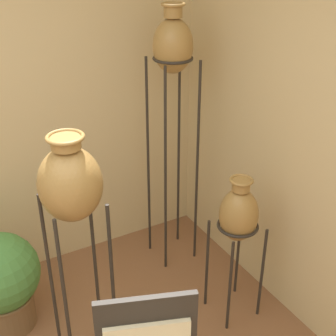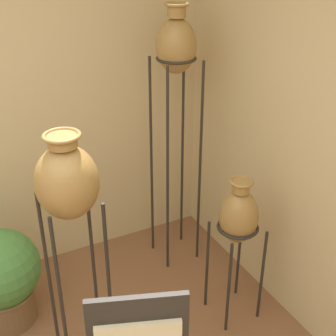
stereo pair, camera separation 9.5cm
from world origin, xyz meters
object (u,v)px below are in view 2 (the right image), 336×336
at_px(vase_stand_medium, 67,186).
at_px(potted_plant, 2,276).
at_px(vase_stand_short, 238,218).
at_px(vase_stand_tall, 176,55).

xyz_separation_m(vase_stand_medium, potted_plant, (-0.35, 0.60, -0.89)).
distance_m(vase_stand_short, potted_plant, 1.59).
distance_m(vase_stand_medium, potted_plant, 1.13).
relative_size(vase_stand_tall, vase_stand_medium, 1.28).
bearing_deg(vase_stand_tall, vase_stand_short, -86.76).
height_order(vase_stand_medium, potted_plant, vase_stand_medium).
xyz_separation_m(vase_stand_short, potted_plant, (-1.40, 0.63, -0.40)).
distance_m(vase_stand_tall, vase_stand_short, 1.15).
bearing_deg(vase_stand_short, potted_plant, 155.63).
relative_size(vase_stand_medium, potted_plant, 2.21).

